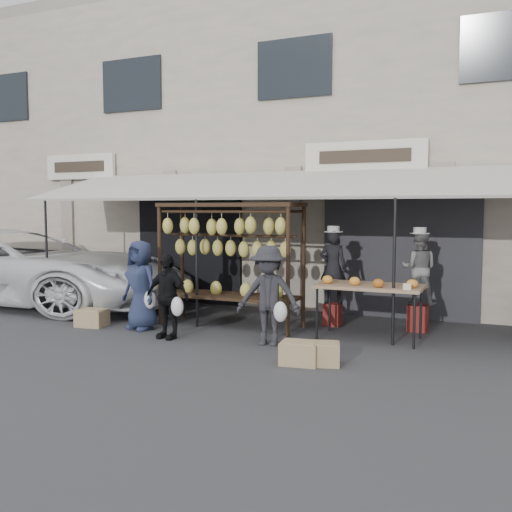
{
  "coord_description": "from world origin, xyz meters",
  "views": [
    {
      "loc": [
        4.04,
        -7.77,
        2.14
      ],
      "look_at": [
        0.05,
        1.4,
        1.3
      ],
      "focal_mm": 40.0,
      "sensor_mm": 36.0,
      "label": 1
    }
  ],
  "objects_px": {
    "van": "(7,248)",
    "customer_left": "(141,285)",
    "crate_near_a": "(300,353)",
    "banana_rack": "(229,240)",
    "produce_table": "(369,287)",
    "customer_right": "(268,296)",
    "customer_mid": "(167,296)",
    "crate_near_b": "(321,354)",
    "vendor_left": "(333,267)",
    "crate_far": "(92,318)",
    "vendor_right": "(419,268)"
  },
  "relations": [
    {
      "from": "banana_rack",
      "to": "vendor_left",
      "type": "relative_size",
      "value": 1.94
    },
    {
      "from": "produce_table",
      "to": "customer_left",
      "type": "height_order",
      "value": "customer_left"
    },
    {
      "from": "crate_near_a",
      "to": "crate_far",
      "type": "relative_size",
      "value": 1.0
    },
    {
      "from": "banana_rack",
      "to": "customer_mid",
      "type": "xyz_separation_m",
      "value": [
        -0.53,
        -1.24,
        -0.87
      ]
    },
    {
      "from": "produce_table",
      "to": "vendor_left",
      "type": "relative_size",
      "value": 1.27
    },
    {
      "from": "vendor_left",
      "to": "crate_near_a",
      "type": "height_order",
      "value": "vendor_left"
    },
    {
      "from": "banana_rack",
      "to": "produce_table",
      "type": "distance_m",
      "value": 2.63
    },
    {
      "from": "customer_mid",
      "to": "crate_near_b",
      "type": "distance_m",
      "value": 2.9
    },
    {
      "from": "vendor_right",
      "to": "crate_near_a",
      "type": "height_order",
      "value": "vendor_right"
    },
    {
      "from": "customer_mid",
      "to": "van",
      "type": "height_order",
      "value": "van"
    },
    {
      "from": "vendor_right",
      "to": "crate_near_a",
      "type": "relative_size",
      "value": 2.48
    },
    {
      "from": "vendor_left",
      "to": "customer_mid",
      "type": "height_order",
      "value": "vendor_left"
    },
    {
      "from": "vendor_left",
      "to": "vendor_right",
      "type": "xyz_separation_m",
      "value": [
        1.49,
        0.14,
        0.02
      ]
    },
    {
      "from": "banana_rack",
      "to": "crate_near_a",
      "type": "bearing_deg",
      "value": -43.21
    },
    {
      "from": "banana_rack",
      "to": "vendor_right",
      "type": "xyz_separation_m",
      "value": [
        3.18,
        0.97,
        -0.47
      ]
    },
    {
      "from": "vendor_right",
      "to": "crate_near_a",
      "type": "distance_m",
      "value": 3.22
    },
    {
      "from": "customer_left",
      "to": "van",
      "type": "xyz_separation_m",
      "value": [
        -4.48,
        1.22,
        0.46
      ]
    },
    {
      "from": "banana_rack",
      "to": "van",
      "type": "relative_size",
      "value": 0.43
    },
    {
      "from": "customer_left",
      "to": "customer_mid",
      "type": "relative_size",
      "value": 1.13
    },
    {
      "from": "banana_rack",
      "to": "crate_far",
      "type": "distance_m",
      "value": 2.87
    },
    {
      "from": "crate_near_a",
      "to": "banana_rack",
      "type": "bearing_deg",
      "value": 136.79
    },
    {
      "from": "customer_mid",
      "to": "crate_near_b",
      "type": "bearing_deg",
      "value": -5.29
    },
    {
      "from": "produce_table",
      "to": "customer_mid",
      "type": "bearing_deg",
      "value": -158.41
    },
    {
      "from": "vendor_left",
      "to": "crate_far",
      "type": "bearing_deg",
      "value": 20.43
    },
    {
      "from": "customer_right",
      "to": "crate_near_a",
      "type": "bearing_deg",
      "value": -53.78
    },
    {
      "from": "produce_table",
      "to": "customer_mid",
      "type": "relative_size",
      "value": 1.22
    },
    {
      "from": "customer_right",
      "to": "van",
      "type": "relative_size",
      "value": 0.26
    },
    {
      "from": "produce_table",
      "to": "vendor_right",
      "type": "distance_m",
      "value": 1.21
    },
    {
      "from": "banana_rack",
      "to": "crate_near_b",
      "type": "height_order",
      "value": "banana_rack"
    },
    {
      "from": "produce_table",
      "to": "crate_near_b",
      "type": "bearing_deg",
      "value": -98.84
    },
    {
      "from": "crate_far",
      "to": "crate_near_a",
      "type": "bearing_deg",
      "value": -11.66
    },
    {
      "from": "banana_rack",
      "to": "produce_table",
      "type": "xyz_separation_m",
      "value": [
        2.54,
        -0.03,
        -0.7
      ]
    },
    {
      "from": "crate_near_b",
      "to": "van",
      "type": "height_order",
      "value": "van"
    },
    {
      "from": "crate_near_a",
      "to": "crate_near_b",
      "type": "relative_size",
      "value": 1.03
    },
    {
      "from": "banana_rack",
      "to": "customer_mid",
      "type": "relative_size",
      "value": 1.86
    },
    {
      "from": "vendor_right",
      "to": "customer_right",
      "type": "bearing_deg",
      "value": 42.85
    },
    {
      "from": "produce_table",
      "to": "customer_right",
      "type": "distance_m",
      "value": 1.68
    },
    {
      "from": "customer_right",
      "to": "customer_mid",
      "type": "bearing_deg",
      "value": -179.62
    },
    {
      "from": "customer_mid",
      "to": "customer_right",
      "type": "height_order",
      "value": "customer_right"
    },
    {
      "from": "customer_left",
      "to": "customer_mid",
      "type": "distance_m",
      "value": 0.91
    },
    {
      "from": "van",
      "to": "customer_left",
      "type": "bearing_deg",
      "value": -107.65
    },
    {
      "from": "banana_rack",
      "to": "vendor_left",
      "type": "bearing_deg",
      "value": 26.3
    },
    {
      "from": "crate_near_a",
      "to": "van",
      "type": "relative_size",
      "value": 0.09
    },
    {
      "from": "vendor_left",
      "to": "crate_near_a",
      "type": "distance_m",
      "value": 2.87
    },
    {
      "from": "customer_mid",
      "to": "customer_right",
      "type": "bearing_deg",
      "value": 13.21
    },
    {
      "from": "produce_table",
      "to": "customer_right",
      "type": "relative_size",
      "value": 1.09
    },
    {
      "from": "crate_far",
      "to": "customer_mid",
      "type": "bearing_deg",
      "value": -8.35
    },
    {
      "from": "crate_near_a",
      "to": "vendor_right",
      "type": "bearing_deg",
      "value": 67.28
    },
    {
      "from": "vendor_right",
      "to": "crate_near_b",
      "type": "relative_size",
      "value": 2.54
    },
    {
      "from": "crate_near_b",
      "to": "van",
      "type": "bearing_deg",
      "value": 165.01
    }
  ]
}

